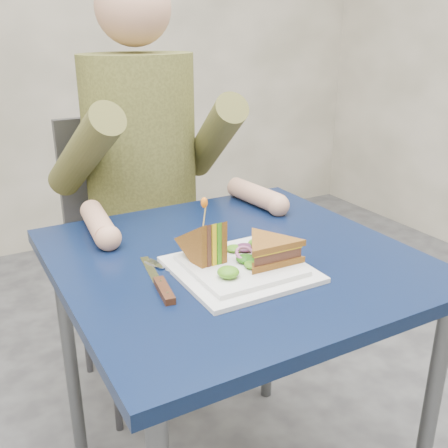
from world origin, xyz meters
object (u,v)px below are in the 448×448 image
chair (136,236)px  sandwich_upright (205,245)px  plate (240,268)px  sandwich_flat (270,251)px  diner (142,131)px  fork (178,273)px  table (234,286)px  knife (162,286)px

chair → sandwich_upright: chair is taller
plate → sandwich_flat: size_ratio=1.73×
diner → fork: diner is taller
table → sandwich_flat: (0.02, -0.10, 0.12)m
sandwich_flat → plate: bearing=155.6°
chair → fork: chair is taller
chair → fork: size_ratio=5.38×
table → diner: size_ratio=1.01×
chair → plate: 0.76m
table → knife: (-0.20, -0.07, 0.09)m
chair → plate: size_ratio=3.58×
knife → sandwich_upright: bearing=18.0°
table → knife: knife is taller
table → fork: (-0.15, -0.03, 0.08)m
table → diner: 0.60m
chair → sandwich_upright: bearing=-97.5°
diner → sandwich_upright: diner is taller
sandwich_upright → knife: bearing=-162.0°
diner → plate: 0.65m
plate → sandwich_upright: bearing=142.0°
sandwich_upright → fork: 0.08m
table → chair: size_ratio=0.81×
sandwich_flat → fork: size_ratio=0.87×
table → diner: (-0.00, 0.54, 0.26)m
diner → sandwich_flat: (0.02, -0.65, -0.14)m
diner → knife: (-0.20, -0.61, -0.18)m
knife → diner: bearing=71.6°
table → plate: plate is taller
diner → sandwich_upright: size_ratio=5.66×
plate → knife: 0.17m
fork → knife: knife is taller
diner → fork: size_ratio=4.31×
sandwich_flat → sandwich_upright: 0.13m
table → sandwich_upright: size_ratio=5.70×
diner → sandwich_flat: bearing=-88.0°
sandwich_flat → sandwich_upright: size_ratio=1.14×
sandwich_upright → fork: size_ratio=0.76×
table → knife: bearing=-160.6°
table → sandwich_upright: sandwich_upright is taller
sandwich_upright → knife: size_ratio=0.59×
chair → diner: bearing=-90.0°
diner → knife: 0.67m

